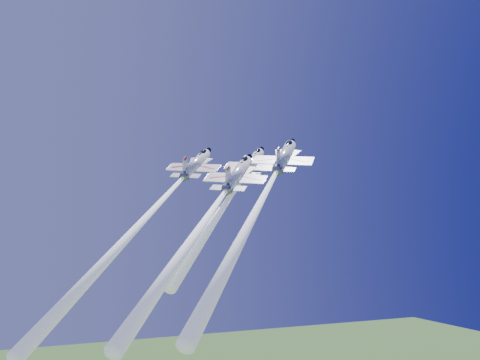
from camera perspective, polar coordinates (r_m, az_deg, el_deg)
name	(u,v)px	position (r m, az deg, el deg)	size (l,w,h in m)	color
jet_lead	(231,195)	(89.77, -0.98, -1.64)	(25.76, 32.89, 34.41)	white
jet_left	(151,212)	(84.31, -9.45, -3.36)	(30.35, 39.11, 44.04)	white
jet_right	(261,201)	(81.19, 2.28, -2.24)	(30.58, 39.23, 42.27)	white
jet_slot	(208,216)	(78.45, -3.42, -3.87)	(27.66, 35.32, 37.00)	white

